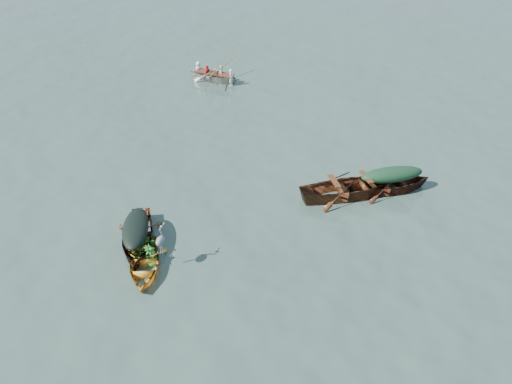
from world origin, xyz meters
TOP-DOWN VIEW (x-y plane):
  - ground at (0.00, 0.00)m, footprint 140.00×140.00m
  - yellow_dinghy at (-2.59, -1.60)m, footprint 2.27×3.19m
  - dark_covered_boat at (-3.31, -0.64)m, footprint 2.80×4.07m
  - green_tarp_boat at (3.97, 4.72)m, footprint 4.32×3.21m
  - open_wooden_boat at (2.59, 3.95)m, footprint 5.04×3.80m
  - rowed_boat at (-5.96, 13.14)m, footprint 4.13×1.80m
  - dark_tarp_cover at (-3.31, -0.64)m, footprint 1.54×2.24m
  - green_tarp_cover at (3.97, 4.72)m, footprint 2.38×1.76m
  - thwart_benches at (2.59, 3.95)m, footprint 2.60×2.03m
  - heron at (-2.10, -1.34)m, footprint 0.41×0.48m
  - dinghy_weeds at (-2.77, -1.08)m, footprint 0.99×1.10m
  - rowers at (-5.96, 13.14)m, footprint 2.93×1.49m
  - oars at (-5.96, 13.14)m, footprint 0.99×2.66m

SIDE VIEW (x-z plane):
  - ground at x=0.00m, z-range 0.00..0.00m
  - yellow_dinghy at x=-2.59m, z-range -0.39..0.39m
  - dark_covered_boat at x=-3.31m, z-range -0.48..0.48m
  - green_tarp_boat at x=3.97m, z-range -0.49..0.49m
  - open_wooden_boat at x=2.59m, z-range -0.59..0.59m
  - rowed_boat at x=-5.96m, z-range -0.47..0.47m
  - oars at x=-5.96m, z-range 0.47..0.53m
  - thwart_benches at x=2.59m, z-range 0.59..0.63m
  - dark_tarp_cover at x=-3.31m, z-range 0.48..0.88m
  - dinghy_weeds at x=-2.77m, z-range 0.39..0.99m
  - green_tarp_cover at x=3.97m, z-range 0.49..1.01m
  - rowers at x=-5.96m, z-range 0.47..1.23m
  - heron at x=-2.10m, z-range 0.39..1.31m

